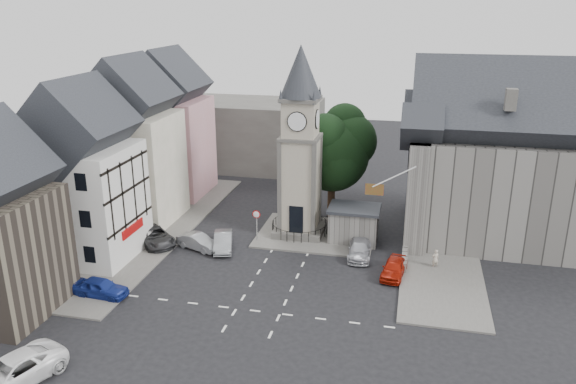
% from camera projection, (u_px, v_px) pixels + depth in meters
% --- Properties ---
extents(ground, '(120.00, 120.00, 0.00)m').
position_uv_depth(ground, '(278.00, 274.00, 42.19)').
color(ground, black).
rests_on(ground, ground).
extents(pavement_west, '(6.00, 30.00, 0.14)m').
position_uv_depth(pavement_west, '(159.00, 229.00, 50.35)').
color(pavement_west, '#595651').
rests_on(pavement_west, ground).
extents(pavement_east, '(6.00, 26.00, 0.14)m').
position_uv_depth(pavement_east, '(440.00, 245.00, 47.01)').
color(pavement_east, '#595651').
rests_on(pavement_east, ground).
extents(central_island, '(10.00, 8.00, 0.16)m').
position_uv_depth(central_island, '(316.00, 234.00, 49.23)').
color(central_island, '#595651').
rests_on(central_island, ground).
extents(road_markings, '(20.00, 8.00, 0.01)m').
position_uv_depth(road_markings, '(258.00, 311.00, 37.11)').
color(road_markings, silver).
rests_on(road_markings, ground).
extents(clock_tower, '(4.86, 4.86, 16.25)m').
position_uv_depth(clock_tower, '(300.00, 144.00, 46.95)').
color(clock_tower, '#4C4944').
rests_on(clock_tower, ground).
extents(stone_shelter, '(4.30, 3.30, 3.08)m').
position_uv_depth(stone_shelter, '(354.00, 224.00, 47.59)').
color(stone_shelter, '#5A5753').
rests_on(stone_shelter, ground).
extents(town_tree, '(7.20, 7.20, 10.80)m').
position_uv_depth(town_tree, '(333.00, 145.00, 51.52)').
color(town_tree, black).
rests_on(town_tree, ground).
extents(warning_sign_post, '(0.70, 0.19, 2.85)m').
position_uv_depth(warning_sign_post, '(256.00, 220.00, 47.23)').
color(warning_sign_post, black).
rests_on(warning_sign_post, ground).
extents(terrace_pink, '(8.10, 7.60, 12.80)m').
position_uv_depth(terrace_pink, '(170.00, 132.00, 58.11)').
color(terrace_pink, '#C6888C').
rests_on(terrace_pink, ground).
extents(terrace_cream, '(8.10, 7.60, 12.80)m').
position_uv_depth(terrace_cream, '(133.00, 151.00, 50.73)').
color(terrace_cream, beige).
rests_on(terrace_cream, ground).
extents(terrace_tudor, '(8.10, 7.60, 12.00)m').
position_uv_depth(terrace_tudor, '(84.00, 182.00, 43.48)').
color(terrace_tudor, silver).
rests_on(terrace_tudor, ground).
extents(backdrop_west, '(20.00, 10.00, 8.00)m').
position_uv_depth(backdrop_west, '(238.00, 133.00, 69.28)').
color(backdrop_west, '#4C4944').
rests_on(backdrop_west, ground).
extents(east_building, '(14.40, 11.40, 12.60)m').
position_uv_depth(east_building, '(489.00, 167.00, 47.02)').
color(east_building, '#5A5753').
rests_on(east_building, ground).
extents(east_boundary_wall, '(0.40, 16.00, 0.90)m').
position_uv_depth(east_boundary_wall, '(407.00, 229.00, 49.32)').
color(east_boundary_wall, '#5A5753').
rests_on(east_boundary_wall, ground).
extents(flagpole, '(3.68, 0.10, 2.74)m').
position_uv_depth(flagpole, '(394.00, 177.00, 41.93)').
color(flagpole, white).
rests_on(flagpole, ground).
extents(car_west_blue, '(4.02, 1.82, 1.34)m').
position_uv_depth(car_west_blue, '(101.00, 288.00, 38.80)').
color(car_west_blue, navy).
rests_on(car_west_blue, ground).
extents(car_west_silver, '(4.06, 2.58, 1.26)m').
position_uv_depth(car_west_silver, '(198.00, 242.00, 46.28)').
color(car_west_silver, '#9C9FA3').
rests_on(car_west_silver, ground).
extents(car_west_grey, '(5.34, 5.26, 1.43)m').
position_uv_depth(car_west_grey, '(154.00, 236.00, 47.20)').
color(car_west_grey, '#2B2C2E').
rests_on(car_west_grey, ground).
extents(car_island_silver, '(2.59, 4.36, 1.36)m').
position_uv_depth(car_island_silver, '(223.00, 241.00, 46.27)').
color(car_island_silver, gray).
rests_on(car_island_silver, ground).
extents(car_island_east, '(1.99, 4.44, 1.26)m').
position_uv_depth(car_island_east, '(360.00, 249.00, 44.94)').
color(car_island_east, '#A3A4AB').
rests_on(car_island_east, ground).
extents(car_east_red, '(2.11, 4.08, 1.33)m').
position_uv_depth(car_east_red, '(394.00, 268.00, 41.71)').
color(car_east_red, '#A01808').
rests_on(car_east_red, ground).
extents(van_sw_white, '(4.50, 6.27, 1.59)m').
position_uv_depth(van_sw_white, '(11.00, 373.00, 29.72)').
color(van_sw_white, white).
rests_on(van_sw_white, ground).
extents(pedestrian, '(0.68, 0.60, 1.56)m').
position_uv_depth(pedestrian, '(435.00, 259.00, 42.85)').
color(pedestrian, '#B5A996').
rests_on(pedestrian, ground).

